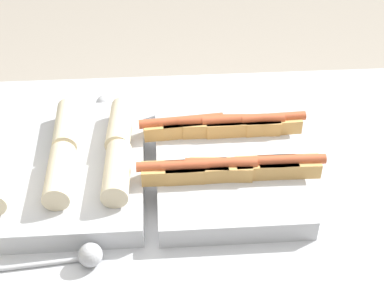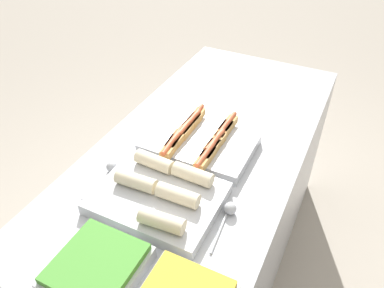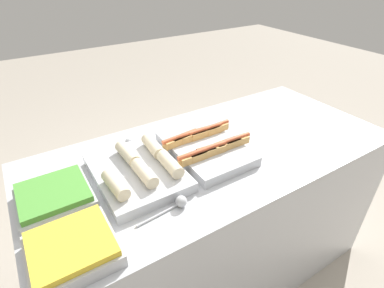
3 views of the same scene
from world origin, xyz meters
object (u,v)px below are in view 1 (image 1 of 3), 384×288
object	(u,v)px
tray_wraps	(68,165)
serving_spoon_near	(83,256)
serving_spoon_far	(100,105)
tray_hotdogs	(225,156)

from	to	relation	value
tray_wraps	serving_spoon_near	size ratio (longest dim) A/B	2.07
tray_wraps	serving_spoon_far	size ratio (longest dim) A/B	2.15
tray_hotdogs	tray_wraps	bearing A→B (deg)	-179.05
tray_hotdogs	serving_spoon_far	distance (m)	0.41
tray_wraps	serving_spoon_far	distance (m)	0.27
tray_hotdogs	serving_spoon_far	xyz separation A→B (m)	(-0.31, 0.26, -0.02)
serving_spoon_near	tray_hotdogs	bearing A→B (deg)	40.56
tray_hotdogs	serving_spoon_near	bearing A→B (deg)	-139.44
tray_wraps	serving_spoon_near	world-z (taller)	tray_wraps
tray_wraps	serving_spoon_far	world-z (taller)	tray_wraps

